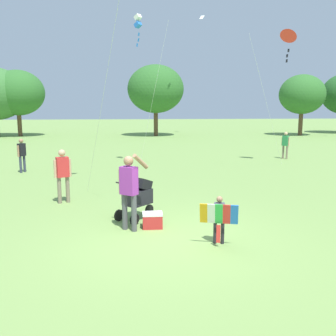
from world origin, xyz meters
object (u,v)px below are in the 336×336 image
at_px(stroller, 138,195).
at_px(kite_green_novelty, 288,37).
at_px(person_adult_flyer, 129,186).
at_px(child_with_butterfly_kite, 219,216).
at_px(person_couple_left, 22,153).
at_px(kite_orange_delta, 138,23).
at_px(person_red_shirt, 285,143).
at_px(cooler_box, 152,220).
at_px(person_sitting_far, 63,172).

xyz_separation_m(stroller, kite_green_novelty, (6.59, 7.73, 5.00)).
height_order(person_adult_flyer, kite_green_novelty, kite_green_novelty).
xyz_separation_m(child_with_butterfly_kite, person_couple_left, (-6.24, 8.51, 0.22)).
height_order(kite_orange_delta, person_red_shirt, kite_orange_delta).
bearing_deg(person_adult_flyer, kite_green_novelty, 51.50).
relative_size(person_couple_left, cooler_box, 3.07).
bearing_deg(cooler_box, stroller, 115.09).
xyz_separation_m(person_adult_flyer, person_sitting_far, (-1.89, 2.51, -0.11)).
bearing_deg(person_couple_left, person_adult_flyer, -59.29).
bearing_deg(person_adult_flyer, person_sitting_far, 127.10).
bearing_deg(person_sitting_far, child_with_butterfly_kite, -43.69).
relative_size(stroller, kite_orange_delta, 0.16).
xyz_separation_m(person_adult_flyer, stroller, (0.19, 0.79, -0.39)).
xyz_separation_m(child_with_butterfly_kite, person_adult_flyer, (-1.78, 1.01, 0.41)).
bearing_deg(person_couple_left, person_red_shirt, 13.23).
bearing_deg(stroller, child_with_butterfly_kite, -48.61).
height_order(person_sitting_far, person_couple_left, person_sitting_far).
relative_size(person_adult_flyer, person_couple_left, 1.26).
bearing_deg(person_adult_flyer, stroller, 76.23).
height_order(kite_orange_delta, person_sitting_far, kite_orange_delta).
distance_m(person_adult_flyer, person_red_shirt, 12.88).
bearing_deg(child_with_butterfly_kite, stroller, 131.39).
bearing_deg(stroller, cooler_box, -64.91).
distance_m(stroller, kite_orange_delta, 9.82).
relative_size(person_sitting_far, person_couple_left, 1.10).
height_order(kite_green_novelty, person_couple_left, kite_green_novelty).
xyz_separation_m(person_sitting_far, person_couple_left, (-2.56, 5.00, -0.08)).
bearing_deg(child_with_butterfly_kite, kite_green_novelty, 62.33).
xyz_separation_m(person_red_shirt, person_couple_left, (-12.11, -2.85, 0.01)).
bearing_deg(person_red_shirt, kite_green_novelty, -115.51).
bearing_deg(kite_orange_delta, stroller, -90.84).
bearing_deg(cooler_box, person_sitting_far, 135.24).
bearing_deg(child_with_butterfly_kite, person_couple_left, 126.24).
xyz_separation_m(person_red_shirt, cooler_box, (-7.14, -10.23, -0.63)).
distance_m(person_adult_flyer, kite_green_novelty, 11.83).
height_order(kite_green_novelty, cooler_box, kite_green_novelty).
bearing_deg(stroller, kite_orange_delta, 89.16).
bearing_deg(kite_green_novelty, child_with_butterfly_kite, -117.67).
distance_m(child_with_butterfly_kite, kite_green_novelty, 11.87).
bearing_deg(kite_orange_delta, person_couple_left, -163.82).
relative_size(stroller, cooler_box, 2.30).
relative_size(child_with_butterfly_kite, kite_green_novelty, 0.16).
xyz_separation_m(child_with_butterfly_kite, person_sitting_far, (-3.68, 3.51, 0.31)).
relative_size(person_red_shirt, cooler_box, 3.04).
distance_m(kite_orange_delta, person_sitting_far, 8.57).
distance_m(child_with_butterfly_kite, kite_orange_delta, 11.45).
height_order(person_adult_flyer, stroller, person_adult_flyer).
bearing_deg(child_with_butterfly_kite, person_sitting_far, 136.31).
height_order(stroller, person_couple_left, person_couple_left).
xyz_separation_m(child_with_butterfly_kite, kite_orange_delta, (-1.47, 9.90, 5.57)).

